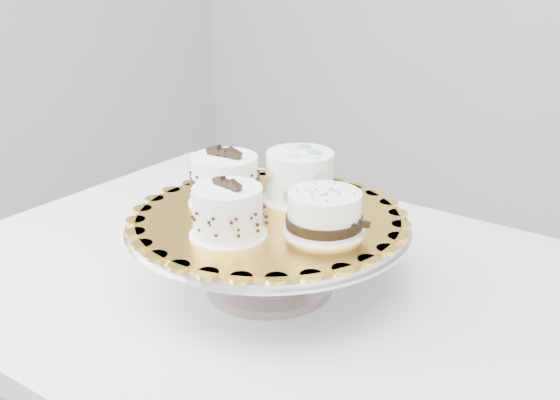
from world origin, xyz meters
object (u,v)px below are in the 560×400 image
Objects in this scene: cake_swirl at (228,213)px; cake_ribbon at (325,214)px; table at (305,332)px; cake_banded at (225,182)px; cake_stand at (268,241)px; cake_dots at (300,175)px; cake_board at (268,217)px.

cake_ribbon is at bearing 48.83° from cake_swirl.
cake_banded is at bearing -165.46° from table.
table is at bearing 38.74° from cake_stand.
cake_dots is at bearing 89.50° from cake_stand.
cake_swirl is at bearing -92.92° from cake_stand.
cake_board is 0.09m from cake_dots.
cake_banded is 0.90× the size of cake_dots.
cake_banded is (-0.08, 0.00, 0.07)m from cake_stand.
cake_stand is at bearing 180.00° from cake_board.
cake_board is at bearing -139.99° from table.
cake_dots reaches higher than cake_board.
cake_board is at bearing -7.05° from cake_banded.
cake_ribbon is (0.10, -0.09, -0.01)m from cake_dots.
cake_ribbon is at bearing -41.72° from cake_dots.
cake_dots is (0.00, 0.08, 0.04)m from cake_board.
cake_swirl is 0.12m from cake_banded.
cake_dots is at bearing 98.13° from cake_swirl.
cake_banded is at bearing 140.63° from cake_swirl.
table is 0.23m from cake_ribbon.
cake_dots is 0.93× the size of cake_ribbon.
table is 9.81× the size of cake_dots.
cake_dots reaches higher than cake_ribbon.
cake_dots is (0.01, 0.17, 0.01)m from cake_swirl.
cake_board reaches higher than table.
cake_ribbon is (0.10, -0.00, 0.07)m from cake_stand.
cake_swirl is at bearing -116.09° from cake_ribbon.
cake_board is at bearing -90.74° from cake_dots.
cake_ribbon is at bearing -34.63° from table.
table is at bearing 78.34° from cake_swirl.
cake_ribbon reaches higher than cake_stand.
table is 0.17m from cake_stand.
cake_swirl is 0.97× the size of cake_banded.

